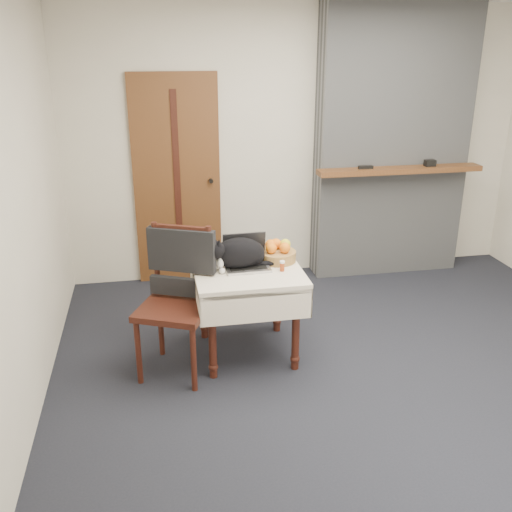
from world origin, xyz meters
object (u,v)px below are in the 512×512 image
Objects in this scene: cream_jar at (212,267)px; fruit_basket at (277,253)px; door at (177,181)px; cat at (240,253)px; laptop at (246,259)px; side_table at (247,282)px; pill_bottle at (282,266)px; chair at (179,280)px.

fruit_basket is at bearing 14.48° from cream_jar.
door is 1.61m from cat.
fruit_basket reaches higher than cream_jar.
door reaches higher than laptop.
cat reaches higher than side_table.
side_table is 2.81× the size of fruit_basket.
fruit_basket is (0.01, 0.21, 0.02)m from pill_bottle.
side_table is 0.30m from cream_jar.
pill_bottle is 0.21m from fruit_basket.
pill_bottle is (0.29, -0.12, -0.07)m from cat.
pill_bottle is at bearing 21.90° from chair.
cream_jar is (0.14, -1.61, -0.26)m from door.
cat is 7.22× the size of pill_bottle.
pill_bottle is at bearing -39.47° from cat.
laptop is at bearing -75.50° from door.
door is at bearing 85.56° from cat.
chair is at bearing -166.79° from fruit_basket.
door is at bearing 103.39° from laptop.
cream_jar is at bearing 171.57° from pill_bottle.
door is 2.56× the size of side_table.
pill_bottle is 0.28× the size of fruit_basket.
chair is (-0.10, -1.65, -0.32)m from door.
cat reaches higher than laptop.
laptop is 0.26m from fruit_basket.
side_table is 1.40× the size of cat.
chair reaches higher than cream_jar.
cream_jar is at bearing -165.52° from fruit_basket.
laptop is 0.27m from cream_jar.
pill_bottle reaches higher than cream_jar.
cream_jar is at bearing -166.83° from laptop.
door is 1.63m from fruit_basket.
side_table is 10.79× the size of cream_jar.
chair is at bearing -168.66° from laptop.
cat is at bearing -77.35° from door.
door is 1.68m from side_table.
door reaches higher than pill_bottle.
cat is (0.35, -1.56, -0.19)m from door.
chair is (-0.74, 0.03, -0.06)m from pill_bottle.
side_table is 10.11× the size of pill_bottle.
door reaches higher than side_table.
laptop is (-0.00, 0.03, 0.17)m from side_table.
cat is at bearing 35.28° from chair.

